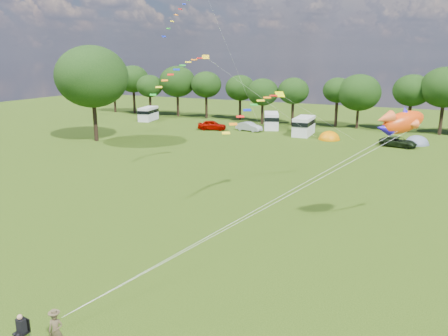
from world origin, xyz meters
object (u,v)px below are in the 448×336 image
at_px(campervan_b, 271,120).
at_px(fish_kite, 400,122).
at_px(car_b, 249,127).
at_px(campervan_c, 304,125).
at_px(kite_flyer, 56,330).
at_px(big_tree, 92,77).
at_px(car_d, 398,142).
at_px(car_a, 212,125).
at_px(campervan_a, 148,113).
at_px(tent_greyblue, 417,144).
at_px(tent_orange, 329,139).
at_px(camp_chair, 22,325).

bearing_deg(campervan_b, fish_kite, -171.72).
xyz_separation_m(car_b, campervan_b, (2.38, 3.89, 0.70)).
relative_size(car_b, campervan_c, 0.71).
bearing_deg(car_b, campervan_c, -76.41).
height_order(car_b, kite_flyer, kite_flyer).
height_order(big_tree, campervan_b, big_tree).
distance_m(car_d, campervan_c, 14.31).
bearing_deg(kite_flyer, fish_kite, 26.43).
height_order(car_a, campervan_a, campervan_a).
distance_m(car_a, campervan_a, 16.37).
bearing_deg(tent_greyblue, campervan_b, 170.14).
distance_m(car_a, car_b, 6.11).
distance_m(tent_orange, fish_kite, 36.69).
bearing_deg(car_a, campervan_a, 58.25).
distance_m(kite_flyer, camp_chair, 1.62).
bearing_deg(tent_greyblue, campervan_a, 176.55).
distance_m(car_b, campervan_b, 4.62).
distance_m(car_d, camp_chair, 52.02).
bearing_deg(camp_chair, tent_orange, 91.96).
height_order(car_a, fish_kite, fish_kite).
bearing_deg(car_d, fish_kite, -166.19).
distance_m(car_b, tent_orange, 13.52).
distance_m(campervan_b, kite_flyer, 58.52).
height_order(campervan_b, tent_orange, campervan_b).
xyz_separation_m(tent_greyblue, camp_chair, (-12.96, -53.84, 0.78)).
height_order(big_tree, kite_flyer, big_tree).
relative_size(car_b, campervan_b, 0.70).
bearing_deg(campervan_a, big_tree, -177.59).
bearing_deg(car_a, big_tree, 129.91).
relative_size(campervan_b, camp_chair, 4.36).
bearing_deg(campervan_c, camp_chair, -179.40).
xyz_separation_m(campervan_c, camp_chair, (3.12, -54.21, -0.69)).
bearing_deg(big_tree, campervan_a, 104.58).
xyz_separation_m(campervan_b, camp_chair, (9.70, -57.78, -0.62)).
bearing_deg(car_d, tent_orange, 92.89).
xyz_separation_m(car_d, campervan_a, (-44.51, 5.77, 0.68)).
bearing_deg(campervan_b, car_d, -129.98).
height_order(tent_orange, tent_greyblue, tent_orange).
relative_size(car_d, campervan_c, 0.84).
relative_size(big_tree, campervan_a, 2.45).
bearing_deg(kite_flyer, campervan_a, 90.88).
xyz_separation_m(big_tree, campervan_b, (18.81, 21.20, -7.60)).
distance_m(car_d, tent_greyblue, 3.73).
height_order(campervan_c, kite_flyer, campervan_c).
xyz_separation_m(big_tree, camp_chair, (28.51, -36.58, -8.21)).
distance_m(car_d, campervan_b, 21.62).
relative_size(car_d, campervan_a, 0.89).
bearing_deg(car_a, car_b, -90.94).
bearing_deg(big_tree, kite_flyer, -50.28).
relative_size(campervan_b, fish_kite, 1.74).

